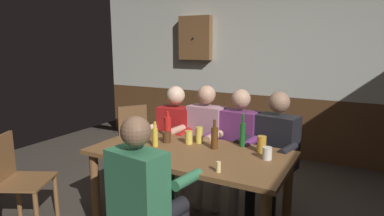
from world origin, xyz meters
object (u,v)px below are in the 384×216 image
person_4 (145,190)px  pint_glass_6 (262,144)px  pint_glass_0 (129,136)px  person_0 (173,134)px  wall_dart_cabinet (195,38)px  chair_empty_near_left (16,179)px  pint_glass_1 (167,137)px  table_candle (218,167)px  bottle_3 (215,137)px  pint_glass_2 (199,133)px  plate_0 (153,155)px  bottle_1 (243,134)px  pint_glass_3 (267,153)px  person_2 (237,143)px  person_1 (203,137)px  bottle_0 (155,137)px  person_3 (274,147)px  pint_glass_5 (199,135)px  pint_glass_4 (189,137)px  chair_empty_near_right (136,137)px  dining_table (190,162)px  bottle_2 (168,126)px

person_4 → pint_glass_6: bearing=67.5°
pint_glass_0 → person_0: bearing=86.3°
pint_glass_6 → wall_dart_cabinet: 2.90m
chair_empty_near_left → pint_glass_1: bearing=100.1°
table_candle → bottle_3: size_ratio=0.30×
pint_glass_2 → plate_0: bearing=-98.7°
table_candle → bottle_1: size_ratio=0.26×
person_0 → pint_glass_3: bearing=152.0°
chair_empty_near_left → pint_glass_0: chair_empty_near_left is taller
plate_0 → person_2: bearing=67.1°
pint_glass_3 → wall_dart_cabinet: 3.08m
table_candle → person_1: bearing=121.9°
bottle_1 → pint_glass_6: (0.20, -0.07, -0.05)m
bottle_0 → wall_dart_cabinet: size_ratio=0.33×
table_candle → pint_glass_3: bearing=61.3°
person_4 → table_candle: size_ratio=15.25×
wall_dart_cabinet → bottle_3: bearing=-58.4°
bottle_0 → pint_glass_3: (1.01, 0.15, -0.04)m
person_1 → person_3: size_ratio=1.01×
person_0 → pint_glass_0: size_ratio=10.69×
chair_empty_near_left → pint_glass_1: chair_empty_near_left is taller
person_4 → pint_glass_0: size_ratio=10.69×
person_2 → person_4: person_2 is taller
pint_glass_6 → chair_empty_near_left: bearing=-154.0°
person_1 → pint_glass_1: size_ratio=12.22×
plate_0 → pint_glass_3: pint_glass_3 is taller
pint_glass_2 → pint_glass_5: (0.08, -0.13, 0.03)m
plate_0 → pint_glass_6: 0.94m
person_0 → pint_glass_5: person_0 is taller
chair_empty_near_left → pint_glass_4: (1.33, 0.89, 0.35)m
chair_empty_near_right → pint_glass_2: chair_empty_near_right is taller
pint_glass_2 → pint_glass_4: bearing=-89.8°
pint_glass_0 → bottle_0: bearing=2.2°
table_candle → plate_0: (-0.63, 0.07, -0.03)m
bottle_1 → pint_glass_5: size_ratio=1.97×
dining_table → bottle_3: bottle_3 is taller
pint_glass_3 → pint_glass_1: bearing=179.6°
pint_glass_2 → bottle_2: bearing=-170.1°
person_3 → dining_table: bearing=61.2°
person_0 → pint_glass_0: 0.74m
bottle_1 → wall_dart_cabinet: (-1.56, 2.03, 0.91)m
person_1 → chair_empty_near_right: (-1.11, 0.22, -0.21)m
person_2 → pint_glass_6: person_2 is taller
person_3 → chair_empty_near_right: (-1.89, 0.21, -0.21)m
bottle_1 → pint_glass_3: (0.29, -0.23, -0.07)m
bottle_2 → pint_glass_1: 0.25m
dining_table → table_candle: (0.42, -0.33, 0.15)m
dining_table → person_2: 0.70m
person_4 → chair_empty_near_right: size_ratio=1.39×
person_0 → pint_glass_6: 1.24m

